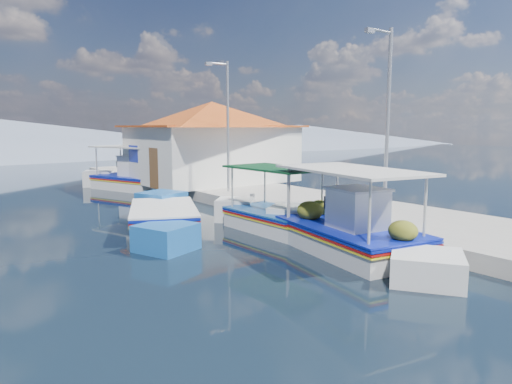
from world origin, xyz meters
TOP-DOWN VIEW (x-y plane):
  - ground at (0.00, 0.00)m, footprint 160.00×160.00m
  - quay at (5.90, 6.00)m, footprint 5.00×44.00m
  - bollards at (3.80, 5.25)m, footprint 0.20×17.20m
  - main_caique at (2.34, 1.51)m, footprint 3.26×7.87m
  - caique_green_canopy at (2.43, 4.93)m, footprint 2.05×6.48m
  - caique_blue_hull at (-0.71, 7.13)m, footprint 3.98×6.55m
  - caique_far at (2.59, 18.03)m, footprint 3.95×7.27m
  - harbor_building at (6.20, 15.00)m, footprint 10.49×10.49m
  - lamp_post_near at (4.51, 2.00)m, footprint 1.21×0.14m
  - lamp_post_far at (4.51, 11.00)m, footprint 1.21×0.14m
  - mountain_ridge at (6.54, 56.00)m, footprint 171.40×96.00m

SIDE VIEW (x-z plane):
  - ground at x=0.00m, z-range 0.00..0.00m
  - quay at x=5.90m, z-range 0.00..0.50m
  - caique_blue_hull at x=-0.71m, z-range -0.29..0.98m
  - caique_green_canopy at x=2.43m, z-range -0.85..1.57m
  - caique_far at x=2.59m, z-range -0.85..1.85m
  - main_caique at x=2.34m, z-range -0.81..1.82m
  - bollards at x=3.80m, z-range 0.50..0.80m
  - mountain_ridge at x=6.54m, z-range -0.71..4.79m
  - harbor_building at x=6.20m, z-range 0.58..4.98m
  - lamp_post_near at x=4.51m, z-range 0.85..6.85m
  - lamp_post_far at x=4.51m, z-range 0.85..6.85m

